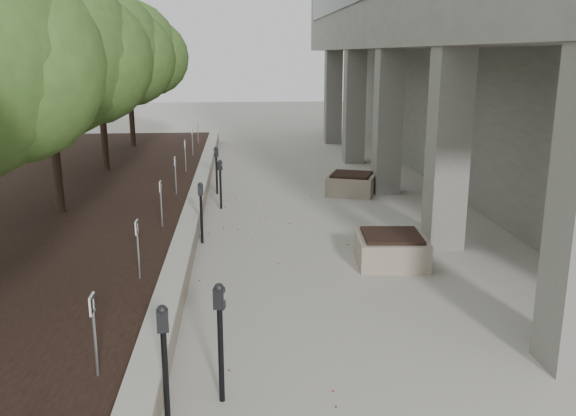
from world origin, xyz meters
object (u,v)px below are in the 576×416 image
parking_meter_4 (221,184)px  planter_back (351,184)px  crabapple_tree_5 (129,74)px  parking_meter_3 (201,213)px  parking_meter_5 (217,170)px  crabapple_tree_4 (100,79)px  planter_front (391,249)px  crabapple_tree_3 (49,89)px  parking_meter_2 (221,343)px  parking_meter_1 (165,368)px

parking_meter_4 → planter_back: parking_meter_4 is taller
crabapple_tree_5 → planter_back: (7.19, -7.10, -2.83)m
parking_meter_3 → parking_meter_5: parking_meter_5 is taller
crabapple_tree_4 → parking_meter_4: bearing=-44.6°
crabapple_tree_5 → parking_meter_4: 9.57m
parking_meter_3 → planter_front: bearing=-33.4°
parking_meter_3 → planter_front: 3.98m
parking_meter_3 → crabapple_tree_3: bearing=147.0°
parking_meter_2 → parking_meter_5: parking_meter_2 is taller
crabapple_tree_5 → parking_meter_3: (3.25, -11.41, -2.47)m
planter_front → parking_meter_2: bearing=-124.6°
crabapple_tree_5 → planter_front: crabapple_tree_5 is taller
crabapple_tree_3 → parking_meter_4: crabapple_tree_3 is taller
parking_meter_3 → parking_meter_5: bearing=78.5°
parking_meter_2 → planter_back: (3.39, 10.37, -0.42)m
crabapple_tree_4 → parking_meter_5: crabapple_tree_4 is taller
parking_meter_5 → crabapple_tree_5: bearing=95.8°
crabapple_tree_3 → parking_meter_1: bearing=-67.8°
parking_meter_1 → parking_meter_5: parking_meter_1 is taller
crabapple_tree_4 → parking_meter_1: 13.57m
parking_meter_1 → parking_meter_3: (0.00, 6.53, -0.05)m
crabapple_tree_5 → parking_meter_5: size_ratio=4.03×
crabapple_tree_4 → parking_meter_5: size_ratio=4.03×
crabapple_tree_5 → parking_meter_2: size_ratio=3.79×
crabapple_tree_3 → planter_back: 8.26m
parking_meter_5 → planter_back: size_ratio=1.07×
crabapple_tree_4 → parking_meter_1: size_ratio=3.87×
crabapple_tree_3 → parking_meter_1: 8.92m
parking_meter_2 → parking_meter_3: bearing=109.9°
crabapple_tree_3 → parking_meter_2: (3.81, -7.47, -2.40)m
crabapple_tree_3 → parking_meter_2: bearing=-63.0°
parking_meter_2 → planter_back: bearing=86.5°
crabapple_tree_3 → parking_meter_3: crabapple_tree_3 is taller
crabapple_tree_4 → parking_meter_3: size_ratio=4.18×
parking_meter_5 → parking_meter_1: bearing=-111.7°
crabapple_tree_4 → parking_meter_1: (3.25, -12.95, -2.42)m
crabapple_tree_4 → parking_meter_2: crabapple_tree_4 is taller
crabapple_tree_4 → parking_meter_1: bearing=-75.9°
crabapple_tree_5 → planter_back: crabapple_tree_5 is taller
parking_meter_3 → parking_meter_4: size_ratio=1.02×
parking_meter_2 → parking_meter_3: size_ratio=1.10×
crabapple_tree_5 → parking_meter_1: size_ratio=3.87×
parking_meter_3 → parking_meter_4: 2.91m
planter_front → planter_back: planter_front is taller
crabapple_tree_4 → crabapple_tree_5: bearing=90.0°
planter_back → planter_front: bearing=-93.1°
parking_meter_3 → parking_meter_5: (0.17, 4.61, 0.02)m
crabapple_tree_4 → planter_front: size_ratio=4.29×
crabapple_tree_5 → planter_front: (6.87, -13.02, -2.82)m
crabapple_tree_4 → crabapple_tree_5: 5.00m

